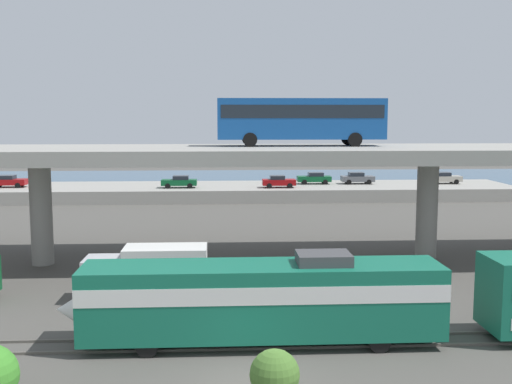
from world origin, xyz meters
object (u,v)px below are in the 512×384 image
at_px(parked_car_1, 357,178).
at_px(parked_car_2, 314,178).
at_px(parked_car_5, 8,181).
at_px(transit_bus_on_overpass, 301,117).
at_px(service_truck_east, 150,271).
at_px(parked_car_0, 180,182).
at_px(parked_car_4, 443,178).
at_px(parked_car_3, 279,181).
at_px(train_locomotive, 245,297).

relative_size(parked_car_1, parked_car_2, 0.97).
bearing_deg(parked_car_2, parked_car_5, 2.64).
bearing_deg(transit_bus_on_overpass, service_truck_east, 46.99).
height_order(transit_bus_on_overpass, parked_car_2, transit_bus_on_overpass).
bearing_deg(parked_car_0, parked_car_4, -175.17).
bearing_deg(parked_car_3, parked_car_4, 8.68).
bearing_deg(service_truck_east, parked_car_1, -115.69).
distance_m(parked_car_1, parked_car_3, 11.29).
relative_size(train_locomotive, parked_car_4, 3.86).
relative_size(transit_bus_on_overpass, parked_car_3, 2.94).
bearing_deg(transit_bus_on_overpass, parked_car_2, -100.24).
height_order(parked_car_3, parked_car_4, same).
relative_size(parked_car_0, parked_car_1, 1.03).
relative_size(parked_car_3, parked_car_4, 0.92).
bearing_deg(train_locomotive, parked_car_4, -118.32).
distance_m(transit_bus_on_overpass, parked_car_5, 46.70).
bearing_deg(parked_car_3, train_locomotive, -96.99).
distance_m(service_truck_east, parked_car_0, 41.66).
bearing_deg(parked_car_0, service_truck_east, 91.69).
bearing_deg(train_locomotive, transit_bus_on_overpass, -104.95).
distance_m(parked_car_2, parked_car_3, 6.38).
xyz_separation_m(train_locomotive, parked_car_2, (10.94, 52.20, 0.15)).
height_order(transit_bus_on_overpass, parked_car_3, transit_bus_on_overpass).
bearing_deg(train_locomotive, parked_car_2, -101.84).
xyz_separation_m(train_locomotive, parked_car_1, (16.56, 52.03, 0.15)).
bearing_deg(train_locomotive, parked_car_1, -107.65).
height_order(parked_car_1, parked_car_3, same).
height_order(train_locomotive, parked_car_1, train_locomotive).
xyz_separation_m(service_truck_east, parked_car_0, (-1.23, 41.64, 0.71)).
xyz_separation_m(train_locomotive, parked_car_5, (-27.54, 50.42, 0.15)).
distance_m(train_locomotive, parked_car_1, 54.60).
xyz_separation_m(parked_car_2, parked_car_4, (16.88, -0.58, 0.00)).
bearing_deg(parked_car_3, transit_bus_on_overpass, -92.30).
bearing_deg(parked_car_1, train_locomotive, -107.65).
relative_size(parked_car_3, parked_car_5, 0.93).
height_order(parked_car_0, parked_car_1, same).
distance_m(transit_bus_on_overpass, parked_car_0, 33.99).
distance_m(parked_car_1, parked_car_4, 11.27).
bearing_deg(parked_car_4, parked_car_0, -175.17).
distance_m(train_locomotive, parked_car_2, 53.33).
xyz_separation_m(transit_bus_on_overpass, parked_car_0, (-10.97, 31.19, -7.86)).
relative_size(service_truck_east, parked_car_5, 1.54).
xyz_separation_m(transit_bus_on_overpass, parked_car_1, (11.87, 34.49, -7.86)).
xyz_separation_m(service_truck_east, parked_car_4, (32.88, 44.52, 0.71)).
height_order(parked_car_1, parked_car_5, same).
distance_m(parked_car_1, parked_car_2, 5.62).
height_order(train_locomotive, parked_car_3, train_locomotive).
distance_m(train_locomotive, parked_car_3, 48.63).
height_order(parked_car_0, parked_car_2, same).
relative_size(parked_car_0, parked_car_5, 0.98).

